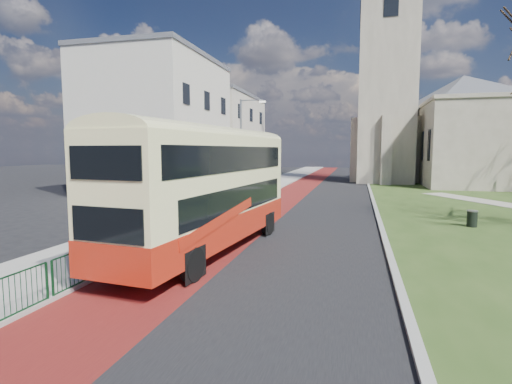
% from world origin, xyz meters
% --- Properties ---
extents(ground, '(160.00, 160.00, 0.00)m').
position_xyz_m(ground, '(0.00, 0.00, 0.00)').
color(ground, black).
rests_on(ground, ground).
extents(road_carriageway, '(9.00, 120.00, 0.01)m').
position_xyz_m(road_carriageway, '(1.50, 20.00, 0.01)').
color(road_carriageway, black).
rests_on(road_carriageway, ground).
extents(bus_lane, '(3.40, 120.00, 0.01)m').
position_xyz_m(bus_lane, '(-1.20, 20.00, 0.01)').
color(bus_lane, '#591414').
rests_on(bus_lane, ground).
extents(pavement_west, '(4.00, 120.00, 0.12)m').
position_xyz_m(pavement_west, '(-5.00, 20.00, 0.06)').
color(pavement_west, gray).
rests_on(pavement_west, ground).
extents(kerb_west, '(0.25, 120.00, 0.13)m').
position_xyz_m(kerb_west, '(-3.00, 20.00, 0.07)').
color(kerb_west, '#999993').
rests_on(kerb_west, ground).
extents(kerb_east, '(0.25, 80.00, 0.13)m').
position_xyz_m(kerb_east, '(6.10, 22.00, 0.07)').
color(kerb_east, '#999993').
rests_on(kerb_east, ground).
extents(pedestrian_railing, '(0.07, 24.00, 1.12)m').
position_xyz_m(pedestrian_railing, '(-2.95, 4.00, 0.55)').
color(pedestrian_railing, '#0D3D1D').
rests_on(pedestrian_railing, ground).
extents(gothic_church, '(16.38, 18.00, 40.00)m').
position_xyz_m(gothic_church, '(12.56, 38.00, 13.13)').
color(gothic_church, gray).
rests_on(gothic_church, ground).
extents(street_block_near, '(10.30, 14.30, 13.00)m').
position_xyz_m(street_block_near, '(-14.00, 22.00, 6.51)').
color(street_block_near, beige).
rests_on(street_block_near, ground).
extents(street_block_far, '(10.30, 16.30, 11.50)m').
position_xyz_m(street_block_far, '(-14.00, 38.00, 5.76)').
color(street_block_far, '#BEB2A1').
rests_on(street_block_far, ground).
extents(streetlamp, '(2.13, 0.18, 8.00)m').
position_xyz_m(streetlamp, '(-4.35, 18.00, 4.59)').
color(streetlamp, gray).
rests_on(streetlamp, pavement_west).
extents(bus, '(3.76, 11.56, 4.75)m').
position_xyz_m(bus, '(-0.81, 0.88, 2.71)').
color(bus, '#B12210').
rests_on(bus, ground).
extents(litter_bin, '(0.63, 0.63, 0.86)m').
position_xyz_m(litter_bin, '(10.67, 8.91, 0.47)').
color(litter_bin, black).
rests_on(litter_bin, grass_green).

